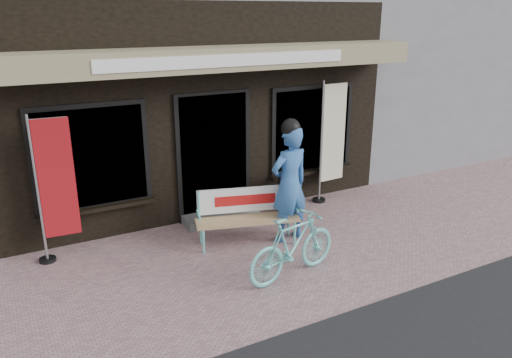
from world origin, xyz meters
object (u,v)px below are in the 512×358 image
nobori_cream (331,140)px  menu_stand (289,191)px  bicycle (293,246)px  person (289,182)px  bench (246,211)px  nobori_red (54,187)px

nobori_cream → menu_stand: bearing=-171.5°
bicycle → nobori_cream: 3.18m
menu_stand → person: bearing=-123.7°
bench → nobori_red: bearing=179.9°
bicycle → nobori_cream: (2.20, 2.18, 0.73)m
nobori_red → nobori_cream: 4.87m
person → bicycle: 1.29m
person → bicycle: person is taller
person → menu_stand: person is taller
bicycle → menu_stand: 2.28m
bench → person: size_ratio=0.84×
nobori_red → person: bearing=-13.9°
bicycle → person: bearing=-39.6°
person → bicycle: (-0.58, -1.04, -0.50)m
person → nobori_red: (-3.25, 0.99, 0.16)m
bicycle → nobori_cream: size_ratio=0.66×
bench → menu_stand: size_ratio=2.01×
bench → nobori_cream: 2.52m
bench → bicycle: 1.27m
person → menu_stand: bearing=51.0°
menu_stand → nobori_cream: bearing=9.7°
person → nobori_red: size_ratio=0.90×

